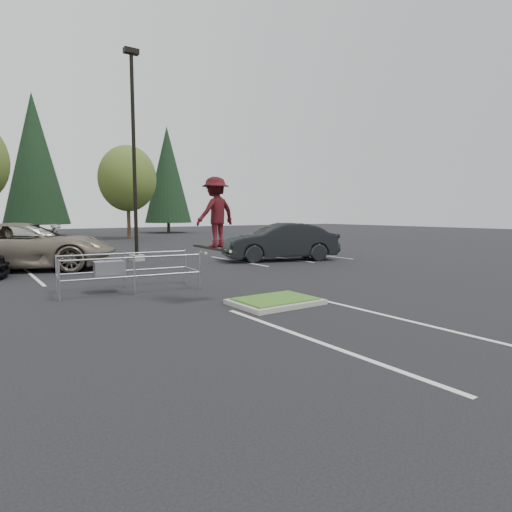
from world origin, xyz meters
TOP-DOWN VIEW (x-y plane):
  - ground at (0.00, 0.00)m, footprint 120.00×120.00m
  - grass_median at (0.00, 0.00)m, footprint 2.20×1.60m
  - stall_lines at (-1.35, 6.02)m, footprint 22.62×17.60m
  - light_pole at (0.50, 12.00)m, footprint 0.70×0.60m
  - decid_c at (5.99, 29.83)m, footprint 5.12×5.12m
  - conif_b at (0.00, 40.50)m, footprint 6.38×6.38m
  - conif_c at (14.00, 39.50)m, footprint 5.50×5.50m
  - cart_corral at (-2.95, 4.06)m, footprint 4.17×1.94m
  - skateboarder at (-1.20, 1.00)m, footprint 1.29×0.91m
  - car_l_tan at (-4.50, 11.50)m, footprint 7.77×5.74m
  - car_r_charc at (6.50, 8.12)m, footprint 5.99×3.70m

SIDE VIEW (x-z plane):
  - ground at x=0.00m, z-range 0.00..0.00m
  - stall_lines at x=-1.35m, z-range 0.00..0.01m
  - grass_median at x=0.00m, z-range 0.00..0.16m
  - cart_corral at x=-2.95m, z-range 0.15..1.29m
  - car_r_charc at x=6.50m, z-range 0.00..1.86m
  - car_l_tan at x=-4.50m, z-range 0.00..1.96m
  - skateboarder at x=-1.20m, z-range 1.36..3.38m
  - light_pole at x=0.50m, z-range -0.50..9.62m
  - decid_c at x=5.99m, z-range 1.06..9.45m
  - conif_c at x=14.00m, z-range 0.60..13.10m
  - conif_b at x=0.00m, z-range 0.60..15.10m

